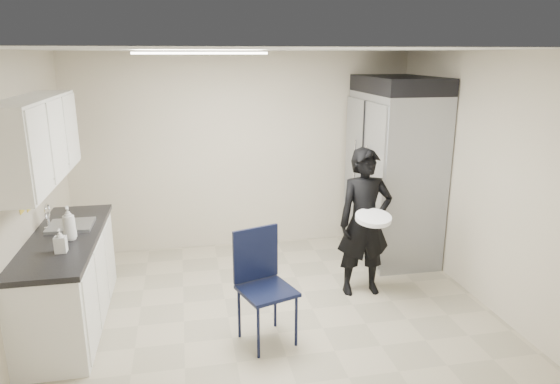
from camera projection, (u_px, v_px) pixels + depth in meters
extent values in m
plane|color=tan|center=(271.00, 313.00, 5.11)|extent=(4.50, 4.50, 0.00)
plane|color=silver|center=(269.00, 50.00, 4.42)|extent=(4.50, 4.50, 0.00)
plane|color=beige|center=(244.00, 152.00, 6.66)|extent=(4.50, 0.00, 4.50)
plane|color=beige|center=(16.00, 204.00, 4.35)|extent=(0.00, 4.00, 4.00)
plane|color=beige|center=(483.00, 180.00, 5.18)|extent=(0.00, 4.00, 4.00)
cube|color=white|center=(199.00, 53.00, 4.69)|extent=(1.20, 0.60, 0.02)
cube|color=silver|center=(69.00, 282.00, 4.82)|extent=(0.60, 1.90, 0.86)
cube|color=black|center=(64.00, 238.00, 4.70)|extent=(0.64, 1.95, 0.05)
cube|color=gray|center=(71.00, 231.00, 4.95)|extent=(0.42, 0.40, 0.14)
cylinder|color=silver|center=(48.00, 218.00, 4.87)|extent=(0.02, 0.02, 0.24)
cube|color=silver|center=(36.00, 140.00, 4.43)|extent=(0.35, 1.80, 0.75)
cube|color=black|center=(60.00, 142.00, 5.56)|extent=(0.22, 0.30, 0.35)
cube|color=yellow|center=(22.00, 209.00, 4.46)|extent=(0.00, 0.12, 0.07)
cube|color=yellow|center=(29.00, 207.00, 4.66)|extent=(0.00, 0.12, 0.07)
cube|color=gray|center=(394.00, 176.00, 6.38)|extent=(0.80, 1.35, 2.10)
cube|color=black|center=(399.00, 85.00, 6.07)|extent=(0.80, 1.35, 0.20)
cube|color=black|center=(267.00, 291.00, 4.48)|extent=(0.57, 0.57, 1.02)
imported|color=black|center=(365.00, 223.00, 5.37)|extent=(0.60, 0.41, 1.62)
cylinder|color=white|center=(373.00, 218.00, 5.09)|extent=(0.38, 0.38, 0.05)
imported|color=silver|center=(69.00, 223.00, 4.56)|extent=(0.14, 0.14, 0.32)
imported|color=#B3B5C0|center=(60.00, 241.00, 4.28)|extent=(0.10, 0.10, 0.21)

